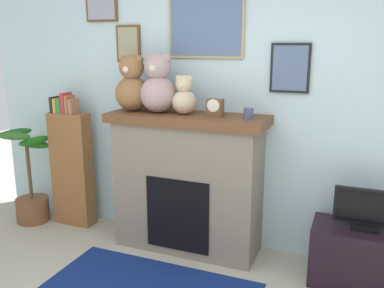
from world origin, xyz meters
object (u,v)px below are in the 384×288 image
object	(u,v)px
fireplace	(188,182)
television	(366,211)
bookshelf	(72,166)
teddy_bear_tan	(132,86)
potted_plant	(30,188)
candle_jar	(249,113)
mantel_clock	(215,108)
tv_stand	(361,257)
teddy_bear_cream	(158,86)
teddy_bear_brown	(184,97)

from	to	relation	value
fireplace	television	xyz separation A→B (m)	(1.46, -0.07, -0.01)
bookshelf	teddy_bear_tan	world-z (taller)	teddy_bear_tan
potted_plant	candle_jar	distance (m)	2.43
fireplace	candle_jar	world-z (taller)	candle_jar
candle_jar	mantel_clock	xyz separation A→B (m)	(-0.28, -0.00, 0.03)
potted_plant	tv_stand	distance (m)	3.18
television	mantel_clock	distance (m)	1.39
television	candle_jar	xyz separation A→B (m)	(-0.92, 0.05, 0.66)
fireplace	potted_plant	bearing A→B (deg)	-176.82
teddy_bear_cream	teddy_bear_brown	distance (m)	0.25
teddy_bear_tan	teddy_bear_brown	distance (m)	0.50
candle_jar	teddy_bear_cream	distance (m)	0.82
tv_stand	television	distance (m)	0.37
teddy_bear_brown	mantel_clock	bearing A→B (deg)	-0.29
fireplace	tv_stand	distance (m)	1.51
tv_stand	bookshelf	bearing A→B (deg)	177.91
fireplace	teddy_bear_cream	bearing A→B (deg)	-176.02
tv_stand	teddy_bear_tan	world-z (taller)	teddy_bear_tan
mantel_clock	teddy_bear_brown	bearing A→B (deg)	179.71
teddy_bear_cream	television	bearing A→B (deg)	-1.73
potted_plant	mantel_clock	distance (m)	2.18
bookshelf	fireplace	bearing A→B (deg)	-1.39
potted_plant	teddy_bear_cream	bearing A→B (deg)	3.03
tv_stand	candle_jar	distance (m)	1.39
fireplace	teddy_bear_tan	size ratio (longest dim) A/B	2.82
tv_stand	teddy_bear_cream	bearing A→B (deg)	178.32
potted_plant	teddy_bear_cream	world-z (taller)	teddy_bear_cream
fireplace	tv_stand	xyz separation A→B (m)	(1.46, -0.07, -0.39)
mantel_clock	potted_plant	bearing A→B (deg)	-177.79
bookshelf	television	xyz separation A→B (m)	(2.73, -0.10, -0.01)
television	candle_jar	world-z (taller)	candle_jar
potted_plant	teddy_bear_brown	world-z (taller)	teddy_bear_brown
teddy_bear_tan	fireplace	bearing A→B (deg)	2.02
bookshelf	teddy_bear_tan	xyz separation A→B (m)	(0.76, -0.05, 0.83)
tv_stand	teddy_bear_tan	size ratio (longest dim) A/B	1.51
fireplace	bookshelf	bearing A→B (deg)	178.61
bookshelf	candle_jar	bearing A→B (deg)	-1.54
television	teddy_bear_tan	bearing A→B (deg)	178.50
tv_stand	candle_jar	bearing A→B (deg)	176.83
potted_plant	teddy_bear_brown	distance (m)	1.98
candle_jar	teddy_bear_tan	xyz separation A→B (m)	(-1.05, -0.00, 0.18)
candle_jar	teddy_bear_brown	size ratio (longest dim) A/B	0.26
candle_jar	tv_stand	bearing A→B (deg)	-3.17
mantel_clock	teddy_bear_brown	world-z (taller)	teddy_bear_brown
tv_stand	television	size ratio (longest dim) A/B	1.60
teddy_bear_cream	teddy_bear_brown	world-z (taller)	teddy_bear_cream
mantel_clock	teddy_bear_cream	bearing A→B (deg)	179.87
tv_stand	candle_jar	world-z (taller)	candle_jar
tv_stand	teddy_bear_brown	bearing A→B (deg)	178.03
fireplace	mantel_clock	xyz separation A→B (m)	(0.25, -0.02, 0.68)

